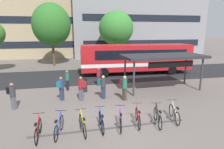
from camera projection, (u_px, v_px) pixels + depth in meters
name	position (u px, v px, depth m)	size (l,w,h in m)	color
ground	(121.00, 120.00, 10.23)	(200.00, 200.00, 0.00)	#6B605B
bus_lane_asphalt	(95.00, 75.00, 20.39)	(80.00, 7.20, 0.01)	#232326
city_bus	(136.00, 58.00, 20.91)	(12.13, 3.15, 3.20)	red
bike_rack	(111.00, 127.00, 9.36)	(7.78, 0.19, 0.70)	#47474C
parked_bicycle_red_0	(38.00, 130.00, 8.47)	(0.52, 1.72, 0.99)	black
parked_bicycle_blue_1	(59.00, 127.00, 8.74)	(0.53, 1.70, 0.99)	black
parked_bicycle_yellow_2	(83.00, 125.00, 8.93)	(0.52, 1.72, 0.99)	black
parked_bicycle_blue_3	(101.00, 122.00, 9.24)	(0.52, 1.72, 0.99)	black
parked_bicycle_purple_4	(121.00, 120.00, 9.40)	(0.57, 1.69, 0.99)	black
parked_bicycle_red_5	(138.00, 118.00, 9.69)	(0.56, 1.69, 0.99)	black
parked_bicycle_black_6	(158.00, 117.00, 9.70)	(0.56, 1.69, 0.99)	black
parked_bicycle_silver_7	(174.00, 114.00, 10.14)	(0.54, 1.70, 0.99)	black
transit_shelter	(164.00, 57.00, 15.07)	(6.57, 3.09, 2.82)	#38383D
commuter_black_pack_0	(12.00, 94.00, 11.48)	(0.60, 0.55, 1.67)	#565660
commuter_teal_pack_1	(61.00, 87.00, 12.95)	(0.54, 0.61, 1.66)	#2D3851
commuter_navy_pack_2	(99.00, 75.00, 16.55)	(0.58, 0.60, 1.61)	#2D3851
commuter_maroon_pack_3	(124.00, 86.00, 12.99)	(0.53, 0.61, 1.73)	#47382D
commuter_teal_pack_4	(103.00, 85.00, 13.29)	(0.59, 0.59, 1.68)	#2D3851
commuter_red_pack_5	(81.00, 87.00, 12.88)	(0.60, 0.57, 1.70)	#565660
commuter_navy_pack_6	(67.00, 79.00, 15.25)	(0.37, 0.55, 1.64)	black
trash_bin	(84.00, 85.00, 14.90)	(0.55, 0.55, 1.03)	#232328
street_tree_0	(52.00, 25.00, 24.84)	(4.94, 4.94, 8.19)	brown
street_tree_2	(116.00, 28.00, 27.95)	(5.05, 5.05, 7.51)	brown
building_left_wing	(30.00, 13.00, 35.65)	(21.85, 11.84, 15.85)	tan
building_right_wing	(134.00, 0.00, 37.36)	(23.99, 12.66, 21.04)	gray
building_centre_block	(65.00, 23.00, 48.32)	(16.42, 13.33, 13.03)	gray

